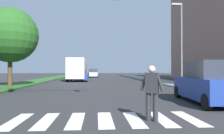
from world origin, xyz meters
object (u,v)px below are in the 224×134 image
object	(u,v)px
traffic_light_gantry	(6,5)
tree_far	(10,35)
pedestrian_performer	(152,90)
street_lamp_right	(181,37)
sedan_distant	(94,73)
suv_crossing	(209,83)
sedan_midblock	(80,76)
sedan_far_horizon	(92,73)
truck_box_delivery	(77,69)

from	to	relation	value
traffic_light_gantry	tree_far	bearing A→B (deg)	110.43
tree_far	pedestrian_performer	size ratio (longest dim) A/B	3.91
street_lamp_right	sedan_distant	xyz separation A→B (m)	(-8.22, 25.56, -3.80)
suv_crossing	sedan_midblock	bearing A→B (deg)	111.27
street_lamp_right	suv_crossing	bearing A→B (deg)	-104.75
pedestrian_performer	sedan_midblock	xyz separation A→B (m)	(-3.91, 22.39, -0.16)
sedan_far_horizon	truck_box_delivery	distance (m)	27.25
pedestrian_performer	suv_crossing	xyz separation A→B (m)	(3.56, 3.21, -0.00)
sedan_midblock	truck_box_delivery	xyz separation A→B (m)	(-0.43, 0.74, 0.86)
traffic_light_gantry	pedestrian_performer	distance (m)	7.18
suv_crossing	sedan_distant	world-z (taller)	suv_crossing
tree_far	sedan_distant	world-z (taller)	tree_far
sedan_midblock	sedan_distant	world-z (taller)	sedan_distant
truck_box_delivery	traffic_light_gantry	bearing A→B (deg)	-93.46
street_lamp_right	sedan_midblock	size ratio (longest dim) A/B	1.79
traffic_light_gantry	sedan_far_horizon	world-z (taller)	traffic_light_gantry
street_lamp_right	sedan_distant	distance (m)	27.12
traffic_light_gantry	street_lamp_right	bearing A→B (deg)	39.36
traffic_light_gantry	sedan_distant	size ratio (longest dim) A/B	2.04
street_lamp_right	pedestrian_performer	size ratio (longest dim) A/B	4.44
traffic_light_gantry	pedestrian_performer	world-z (taller)	traffic_light_gantry
tree_far	suv_crossing	bearing A→B (deg)	-35.08
pedestrian_performer	sedan_midblock	bearing A→B (deg)	99.90
sedan_midblock	sedan_distant	size ratio (longest dim) A/B	0.99
street_lamp_right	sedan_far_horizon	xyz separation A→B (m)	(-8.78, 37.87, -3.80)
sedan_far_horizon	truck_box_delivery	world-z (taller)	truck_box_delivery
street_lamp_right	truck_box_delivery	distance (m)	15.15
traffic_light_gantry	suv_crossing	world-z (taller)	traffic_light_gantry
suv_crossing	truck_box_delivery	size ratio (longest dim) A/B	0.76
pedestrian_performer	sedan_midblock	size ratio (longest dim) A/B	0.40
sedan_distant	sedan_far_horizon	bearing A→B (deg)	92.62
sedan_distant	suv_crossing	bearing A→B (deg)	-80.56
sedan_distant	pedestrian_performer	bearing A→B (deg)	-86.65
sedan_far_horizon	traffic_light_gantry	bearing A→B (deg)	-93.35
tree_far	street_lamp_right	bearing A→B (deg)	1.93
street_lamp_right	sedan_midblock	world-z (taller)	street_lamp_right
pedestrian_performer	sedan_midblock	distance (m)	22.73
suv_crossing	sedan_distant	bearing A→B (deg)	99.44
tree_far	traffic_light_gantry	distance (m)	9.57
traffic_light_gantry	suv_crossing	size ratio (longest dim) A/B	1.83
street_lamp_right	pedestrian_performer	xyz separation A→B (m)	(-5.99, -12.46, -3.66)
sedan_far_horizon	pedestrian_performer	bearing A→B (deg)	-86.83
street_lamp_right	sedan_far_horizon	distance (m)	39.06
tree_far	street_lamp_right	distance (m)	14.90
pedestrian_performer	sedan_far_horizon	xyz separation A→B (m)	(-2.79, 50.33, -0.14)
suv_crossing	sedan_distant	size ratio (longest dim) A/B	1.12
street_lamp_right	pedestrian_performer	world-z (taller)	street_lamp_right
sedan_midblock	sedan_far_horizon	world-z (taller)	sedan_far_horizon
suv_crossing	sedan_far_horizon	world-z (taller)	suv_crossing
tree_far	pedestrian_performer	xyz separation A→B (m)	(8.90, -11.96, -3.52)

